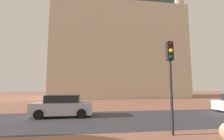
% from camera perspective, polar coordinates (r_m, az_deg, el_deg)
% --- Properties ---
extents(ground_plane, '(120.00, 120.00, 0.00)m').
position_cam_1_polar(ground_plane, '(12.26, 1.22, -16.24)').
color(ground_plane, '#93604C').
extents(street_asphalt_strip, '(120.00, 6.30, 0.00)m').
position_cam_1_polar(street_asphalt_strip, '(10.82, 2.52, -17.57)').
color(street_asphalt_strip, '#38383D').
rests_on(street_asphalt_strip, ground_plane).
extents(landmark_building, '(26.23, 14.21, 35.55)m').
position_cam_1_polar(landmark_building, '(34.88, 1.54, 8.23)').
color(landmark_building, beige).
rests_on(landmark_building, ground_plane).
extents(car_silver, '(4.18, 2.05, 1.54)m').
position_cam_1_polar(car_silver, '(12.07, -17.67, -12.57)').
color(car_silver, '#B2B2BC').
rests_on(car_silver, ground_plane).
extents(traffic_light_pole, '(0.28, 0.34, 4.24)m').
position_cam_1_polar(traffic_light_pole, '(7.62, 20.81, 0.62)').
color(traffic_light_pole, black).
rests_on(traffic_light_pole, ground_plane).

